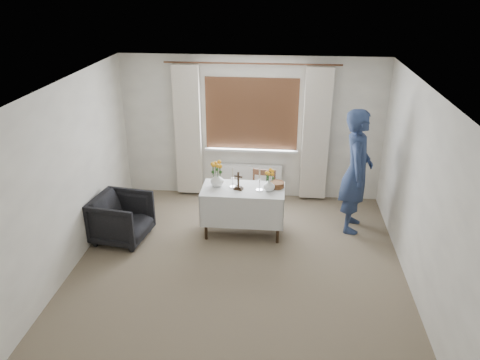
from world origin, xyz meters
name	(u,v)px	position (x,y,z in m)	size (l,w,h in m)	color
ground	(237,274)	(0.00, 0.00, 0.00)	(5.00, 5.00, 0.00)	#82705A
altar_table	(243,211)	(-0.02, 1.09, 0.38)	(1.24, 0.64, 0.76)	white
wooden_chair	(262,198)	(0.24, 1.46, 0.43)	(0.40, 0.40, 0.87)	brown
armchair	(122,218)	(-1.81, 0.73, 0.36)	(0.76, 0.78, 0.71)	black
person	(356,171)	(1.67, 1.44, 0.97)	(0.71, 0.46, 1.94)	navy
radiator	(251,181)	(0.00, 2.42, 0.30)	(1.10, 0.10, 0.60)	white
wooden_cross	(238,181)	(-0.09, 1.06, 0.90)	(0.13, 0.09, 0.28)	black
candlestick_left	(233,178)	(-0.18, 1.13, 0.92)	(0.09, 0.09, 0.31)	silver
candlestick_right	(259,179)	(0.23, 1.05, 0.94)	(0.10, 0.10, 0.36)	silver
flower_vase_left	(217,180)	(-0.42, 1.15, 0.87)	(0.20, 0.20, 0.21)	white
flower_vase_right	(269,185)	(0.37, 1.06, 0.85)	(0.17, 0.17, 0.17)	white
wicker_basket	(277,185)	(0.48, 1.19, 0.80)	(0.22, 0.22, 0.08)	brown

